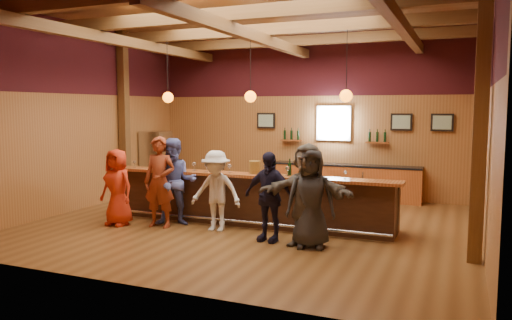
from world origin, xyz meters
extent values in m
plane|color=brown|center=(0.00, 0.00, 0.00)|extent=(9.00, 9.00, 0.00)
cube|color=brown|center=(0.00, 4.00, 2.25)|extent=(9.00, 0.04, 4.50)
cube|color=brown|center=(0.00, -4.00, 2.25)|extent=(9.00, 0.04, 4.50)
cube|color=brown|center=(-4.50, 0.00, 2.25)|extent=(0.04, 8.00, 4.50)
cube|color=brown|center=(4.50, 0.00, 2.25)|extent=(0.04, 8.00, 4.50)
cube|color=brown|center=(0.00, 0.00, 4.50)|extent=(9.00, 8.00, 0.04)
cube|color=#3B1015|center=(0.00, 3.98, 3.65)|extent=(9.00, 0.01, 1.70)
cube|color=#3B1015|center=(-4.48, 0.00, 3.65)|extent=(0.01, 8.00, 1.70)
cube|color=#3B1015|center=(4.48, 0.00, 3.65)|extent=(0.01, 8.00, 1.70)
cube|color=#523417|center=(-4.35, 1.50, 2.25)|extent=(0.22, 0.22, 4.50)
cube|color=#523417|center=(4.35, -1.00, 2.25)|extent=(0.22, 0.22, 4.50)
cube|color=#523417|center=(0.00, -1.00, 4.20)|extent=(8.80, 0.20, 0.25)
cube|color=#523417|center=(0.00, 1.00, 4.20)|extent=(8.80, 0.20, 0.25)
cube|color=#523417|center=(0.00, 3.00, 4.20)|extent=(8.80, 0.20, 0.25)
cube|color=#523417|center=(-3.00, 0.00, 3.95)|extent=(0.18, 7.80, 0.22)
cube|color=#523417|center=(0.00, 0.00, 3.95)|extent=(0.18, 7.80, 0.22)
cube|color=#523417|center=(3.00, 0.00, 3.95)|extent=(0.18, 7.80, 0.22)
cube|color=black|center=(0.00, 0.00, 0.53)|extent=(6.00, 0.60, 1.05)
cube|color=brown|center=(0.00, -0.18, 1.08)|extent=(6.30, 0.50, 0.06)
cube|color=black|center=(0.00, 0.38, 0.93)|extent=(6.00, 0.48, 0.05)
cube|color=black|center=(0.00, 0.38, 0.45)|extent=(6.00, 0.48, 0.90)
cube|color=silver|center=(2.00, 0.38, 0.88)|extent=(0.45, 0.40, 0.14)
cube|color=silver|center=(2.50, 0.38, 0.88)|extent=(0.45, 0.40, 0.14)
cylinder|color=silver|center=(0.00, -0.42, 0.15)|extent=(6.00, 0.06, 0.06)
cube|color=brown|center=(1.20, 3.72, 0.45)|extent=(4.00, 0.50, 0.90)
cube|color=black|center=(1.20, 3.72, 0.93)|extent=(4.00, 0.52, 0.05)
cube|color=silver|center=(0.80, 3.95, 2.05)|extent=(0.95, 0.08, 0.95)
cube|color=white|center=(0.80, 3.90, 2.05)|extent=(0.78, 0.01, 0.78)
cube|color=black|center=(-1.20, 3.94, 2.10)|extent=(0.55, 0.04, 0.45)
cube|color=silver|center=(-1.20, 3.92, 2.10)|extent=(0.45, 0.01, 0.35)
cube|color=black|center=(2.60, 3.94, 2.10)|extent=(0.55, 0.04, 0.45)
cube|color=silver|center=(2.60, 3.92, 2.10)|extent=(0.45, 0.01, 0.35)
cube|color=black|center=(3.60, 3.94, 2.10)|extent=(0.55, 0.04, 0.45)
cube|color=silver|center=(3.60, 3.92, 2.10)|extent=(0.45, 0.01, 0.35)
cube|color=brown|center=(-0.40, 3.88, 1.55)|extent=(0.60, 0.18, 0.04)
cylinder|color=black|center=(-0.60, 3.88, 1.70)|extent=(0.07, 0.07, 0.26)
cylinder|color=black|center=(-0.40, 3.88, 1.70)|extent=(0.07, 0.07, 0.26)
cylinder|color=black|center=(-0.20, 3.88, 1.70)|extent=(0.07, 0.07, 0.26)
cube|color=brown|center=(2.00, 3.88, 1.55)|extent=(0.60, 0.18, 0.04)
cylinder|color=black|center=(1.80, 3.88, 1.70)|extent=(0.07, 0.07, 0.26)
cylinder|color=black|center=(2.00, 3.88, 1.70)|extent=(0.07, 0.07, 0.26)
cylinder|color=black|center=(2.20, 3.88, 1.70)|extent=(0.07, 0.07, 0.26)
cylinder|color=black|center=(-2.00, 0.00, 3.33)|extent=(0.01, 0.01, 1.25)
sphere|color=orange|center=(-2.00, 0.00, 2.70)|extent=(0.24, 0.24, 0.24)
cylinder|color=black|center=(0.00, 0.00, 3.33)|extent=(0.01, 0.01, 1.25)
sphere|color=orange|center=(0.00, 0.00, 2.70)|extent=(0.24, 0.24, 0.24)
cylinder|color=black|center=(2.00, 0.00, 3.33)|extent=(0.01, 0.01, 1.25)
sphere|color=orange|center=(2.00, 0.00, 2.70)|extent=(0.24, 0.24, 0.24)
cube|color=silver|center=(-4.10, 2.60, 0.90)|extent=(0.70, 0.70, 1.80)
imported|color=red|center=(-2.58, -1.11, 0.81)|extent=(0.84, 0.59, 1.61)
imported|color=maroon|center=(-1.66, -0.91, 0.94)|extent=(0.72, 0.51, 1.89)
imported|color=#525DA4|center=(-1.44, -0.65, 0.92)|extent=(1.11, 1.01, 1.84)
imported|color=silver|center=(-0.42, -0.77, 0.81)|extent=(1.08, 0.66, 1.63)
imported|color=black|center=(0.82, -1.07, 0.84)|extent=(1.03, 0.54, 1.67)
imported|color=#5C5449|center=(1.59, -1.15, 0.93)|extent=(1.74, 0.61, 1.85)
imported|color=#232426|center=(1.67, -1.20, 0.88)|extent=(0.97, 0.74, 1.77)
imported|color=black|center=(1.05, 1.05, 0.77)|extent=(0.63, 0.48, 1.55)
cylinder|color=brown|center=(0.12, -0.06, 1.24)|extent=(0.24, 0.24, 0.26)
cylinder|color=black|center=(0.56, -0.11, 1.25)|extent=(0.08, 0.08, 0.29)
cylinder|color=black|center=(0.56, -0.11, 1.45)|extent=(0.03, 0.03, 0.10)
cylinder|color=black|center=(0.88, -0.05, 1.24)|extent=(0.07, 0.07, 0.25)
cylinder|color=black|center=(0.88, -0.05, 1.40)|extent=(0.03, 0.03, 0.09)
cylinder|color=silver|center=(-2.83, -0.16, 1.11)|extent=(0.06, 0.06, 0.01)
cylinder|color=silver|center=(-2.83, -0.16, 1.16)|extent=(0.01, 0.01, 0.09)
sphere|color=silver|center=(-2.83, -0.16, 1.23)|extent=(0.07, 0.07, 0.07)
cylinder|color=silver|center=(-1.95, -0.17, 1.11)|extent=(0.08, 0.08, 0.01)
cylinder|color=silver|center=(-1.95, -0.17, 1.17)|extent=(0.01, 0.01, 0.11)
sphere|color=silver|center=(-1.95, -0.17, 1.26)|extent=(0.09, 0.09, 0.09)
cylinder|color=silver|center=(-1.28, -0.13, 1.11)|extent=(0.07, 0.07, 0.01)
cylinder|color=silver|center=(-1.28, -0.13, 1.17)|extent=(0.01, 0.01, 0.10)
sphere|color=silver|center=(-1.28, -0.13, 1.26)|extent=(0.08, 0.08, 0.08)
cylinder|color=silver|center=(-0.92, -0.25, 1.11)|extent=(0.07, 0.07, 0.01)
cylinder|color=silver|center=(-0.92, -0.25, 1.17)|extent=(0.01, 0.01, 0.11)
sphere|color=silver|center=(-0.92, -0.25, 1.26)|extent=(0.09, 0.09, 0.09)
cylinder|color=silver|center=(-0.39, -0.19, 1.11)|extent=(0.07, 0.07, 0.01)
cylinder|color=silver|center=(-0.39, -0.19, 1.17)|extent=(0.01, 0.01, 0.10)
sphere|color=silver|center=(-0.39, -0.19, 1.26)|extent=(0.08, 0.08, 0.08)
cylinder|color=silver|center=(0.88, -0.17, 1.11)|extent=(0.08, 0.08, 0.01)
cylinder|color=silver|center=(0.88, -0.17, 1.17)|extent=(0.01, 0.01, 0.11)
sphere|color=silver|center=(0.88, -0.17, 1.26)|extent=(0.09, 0.09, 0.09)
cylinder|color=silver|center=(1.54, -0.14, 1.11)|extent=(0.07, 0.07, 0.01)
cylinder|color=silver|center=(1.54, -0.14, 1.17)|extent=(0.01, 0.01, 0.10)
sphere|color=silver|center=(1.54, -0.14, 1.24)|extent=(0.08, 0.08, 0.08)
cylinder|color=silver|center=(2.04, -0.14, 1.11)|extent=(0.06, 0.06, 0.01)
cylinder|color=silver|center=(2.04, -0.14, 1.16)|extent=(0.01, 0.01, 0.09)
sphere|color=silver|center=(2.04, -0.14, 1.23)|extent=(0.07, 0.07, 0.07)
camera|label=1|loc=(4.11, -9.56, 2.47)|focal=35.00mm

